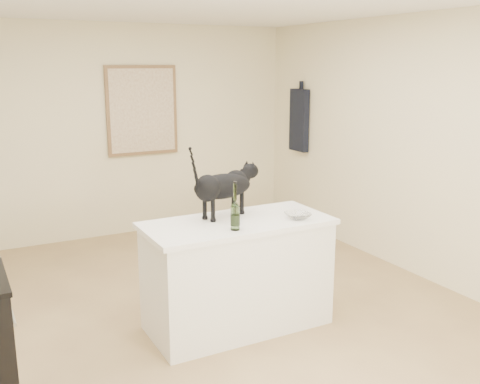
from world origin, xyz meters
name	(u,v)px	position (x,y,z in m)	size (l,w,h in m)	color
floor	(216,318)	(0.00, 0.00, 0.00)	(5.50, 5.50, 0.00)	tan
wall_back	(119,132)	(0.00, 2.75, 1.30)	(4.50, 4.50, 0.00)	beige
wall_right	(420,148)	(2.25, 0.00, 1.30)	(5.50, 5.50, 0.00)	beige
island_base	(237,276)	(0.10, -0.20, 0.43)	(1.44, 0.67, 0.86)	white
island_top	(237,223)	(0.10, -0.20, 0.88)	(1.50, 0.70, 0.04)	white
artwork_frame	(142,111)	(0.30, 2.72, 1.55)	(0.90, 0.03, 1.10)	brown
artwork_canvas	(143,111)	(0.30, 2.70, 1.55)	(0.82, 0.00, 1.02)	beige
hanging_garment	(299,120)	(2.19, 2.05, 1.40)	(0.08, 0.34, 0.80)	black
black_cat	(223,190)	(0.05, -0.04, 1.13)	(0.65, 0.19, 0.45)	black
wine_bottle	(235,209)	(-0.03, -0.40, 1.06)	(0.07, 0.07, 0.33)	#365823
glass_bowl	(298,216)	(0.56, -0.38, 0.92)	(0.20, 0.20, 0.05)	white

